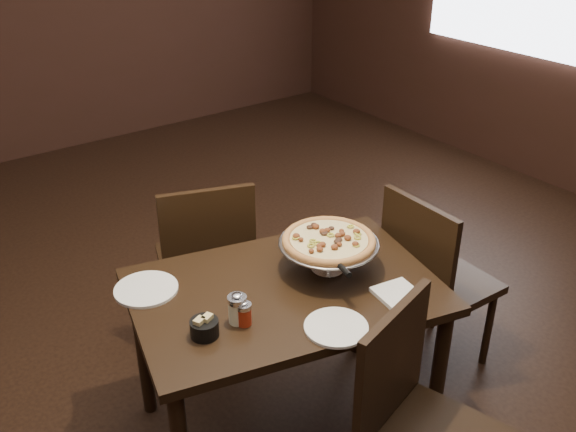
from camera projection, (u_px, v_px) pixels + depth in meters
room at (277, 91)px, 2.14m from camera, size 6.04×7.04×2.84m
dining_table at (285, 308)px, 2.41m from camera, size 1.26×0.98×0.70m
pizza_stand at (329, 241)px, 2.41m from camera, size 0.38×0.38×0.16m
parmesan_shaker at (237, 308)px, 2.16m from camera, size 0.07×0.07×0.12m
pepper_flake_shaker at (244, 313)px, 2.15m from camera, size 0.05×0.05×0.09m
packet_caddy at (204, 328)px, 2.10m from camera, size 0.10×0.10×0.07m
napkin_stack at (398, 294)px, 2.31m from camera, size 0.17×0.17×0.02m
plate_left at (146, 289)px, 2.34m from camera, size 0.23×0.23×0.01m
plate_near at (336, 327)px, 2.15m from camera, size 0.22×0.22×0.01m
serving_spatula at (340, 267)px, 2.26m from camera, size 0.15×0.15×0.03m
chair_far at (206, 258)px, 2.94m from camera, size 0.53×0.53×0.89m
chair_near at (419, 423)px, 2.07m from camera, size 0.51×0.51×0.88m
chair_side at (432, 277)px, 2.81m from camera, size 0.42×0.42×0.88m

